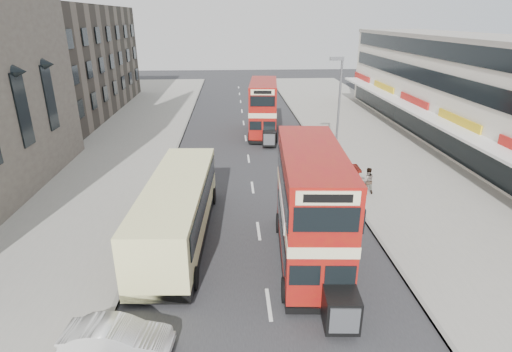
# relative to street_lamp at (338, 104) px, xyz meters

# --- Properties ---
(ground) EXTENTS (160.00, 160.00, 0.00)m
(ground) POSITION_rel_street_lamp_xyz_m (-6.52, -18.00, -4.78)
(ground) COLOR #28282B
(ground) RESTS_ON ground
(road_surface) EXTENTS (12.00, 90.00, 0.01)m
(road_surface) POSITION_rel_street_lamp_xyz_m (-6.52, 2.00, -4.78)
(road_surface) COLOR #28282B
(road_surface) RESTS_ON ground
(pavement_right) EXTENTS (12.00, 90.00, 0.15)m
(pavement_right) POSITION_rel_street_lamp_xyz_m (5.48, 2.00, -4.71)
(pavement_right) COLOR gray
(pavement_right) RESTS_ON ground
(pavement_left) EXTENTS (12.00, 90.00, 0.15)m
(pavement_left) POSITION_rel_street_lamp_xyz_m (-18.52, 2.00, -4.71)
(pavement_left) COLOR gray
(pavement_left) RESTS_ON ground
(kerb_left) EXTENTS (0.20, 90.00, 0.16)m
(kerb_left) POSITION_rel_street_lamp_xyz_m (-12.62, 2.00, -4.71)
(kerb_left) COLOR gray
(kerb_left) RESTS_ON ground
(kerb_right) EXTENTS (0.20, 90.00, 0.16)m
(kerb_right) POSITION_rel_street_lamp_xyz_m (-0.42, 2.00, -4.71)
(kerb_right) COLOR gray
(kerb_right) RESTS_ON ground
(brick_terrace) EXTENTS (14.00, 28.00, 12.00)m
(brick_terrace) POSITION_rel_street_lamp_xyz_m (-28.52, 20.00, 1.22)
(brick_terrace) COLOR #66594C
(brick_terrace) RESTS_ON ground
(commercial_row) EXTENTS (9.90, 46.20, 9.30)m
(commercial_row) POSITION_rel_street_lamp_xyz_m (13.42, 4.00, -0.09)
(commercial_row) COLOR beige
(commercial_row) RESTS_ON ground
(street_lamp) EXTENTS (1.00, 0.20, 8.12)m
(street_lamp) POSITION_rel_street_lamp_xyz_m (0.00, 0.00, 0.00)
(street_lamp) COLOR slate
(street_lamp) RESTS_ON ground
(bus_main) EXTENTS (3.20, 9.68, 5.25)m
(bus_main) POSITION_rel_street_lamp_xyz_m (-4.37, -12.89, -2.02)
(bus_main) COLOR black
(bus_main) RESTS_ON ground
(bus_second) EXTENTS (3.22, 9.17, 4.95)m
(bus_second) POSITION_rel_street_lamp_xyz_m (-4.75, 9.26, -2.18)
(bus_second) COLOR black
(bus_second) RESTS_ON ground
(coach) EXTENTS (3.43, 11.20, 2.93)m
(coach) POSITION_rel_street_lamp_xyz_m (-10.66, -10.49, -3.06)
(coach) COLOR black
(coach) RESTS_ON ground
(car_left_front) EXTENTS (3.81, 1.69, 1.21)m
(car_left_front) POSITION_rel_street_lamp_xyz_m (-11.87, -18.16, -4.18)
(car_left_front) COLOR silver
(car_left_front) RESTS_ON ground
(car_right_a) EXTENTS (4.32, 1.90, 1.23)m
(car_right_a) POSITION_rel_street_lamp_xyz_m (-1.32, -3.63, -4.17)
(car_right_a) COLOR maroon
(car_right_a) RESTS_ON ground
(car_right_b) EXTENTS (4.30, 2.31, 1.15)m
(car_right_b) POSITION_rel_street_lamp_xyz_m (-1.71, 3.65, -4.21)
(car_right_b) COLOR #CE6814
(car_right_b) RESTS_ON ground
(pedestrian_near) EXTENTS (0.66, 0.45, 1.76)m
(pedestrian_near) POSITION_rel_street_lamp_xyz_m (0.73, -5.72, -3.76)
(pedestrian_near) COLOR gray
(pedestrian_near) RESTS_ON pavement_right
(cyclist) EXTENTS (0.72, 1.84, 2.21)m
(cyclist) POSITION_rel_street_lamp_xyz_m (-2.72, 2.55, -4.04)
(cyclist) COLOR gray
(cyclist) RESTS_ON ground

